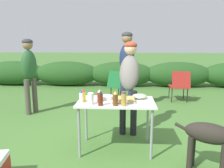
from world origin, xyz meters
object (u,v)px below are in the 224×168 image
(standing_person_in_gray_fleece, at_px, (127,61))
(dog, at_px, (213,137))
(standing_person_in_navy_coat, at_px, (29,68))
(plate_stack, at_px, (106,97))
(paper_cup_stack, at_px, (91,99))
(bbq_sauce_bottle, at_px, (100,99))
(food_tray, at_px, (124,100))
(mixing_bowl, at_px, (140,96))
(folding_table, at_px, (116,106))
(standing_person_in_dark_puffer, at_px, (129,76))
(beer_bottle, at_px, (115,99))
(camp_chair_near_hedge, at_px, (179,84))
(mayo_bottle, at_px, (81,97))
(camp_chair_green_behind_table, at_px, (119,84))
(ketchup_bottle, at_px, (99,96))
(spice_jar, at_px, (124,99))
(mustard_bottle, at_px, (83,96))

(standing_person_in_gray_fleece, relative_size, dog, 2.19)
(standing_person_in_navy_coat, bearing_deg, plate_stack, -103.62)
(paper_cup_stack, xyz_separation_m, bbq_sauce_bottle, (0.14, -0.05, 0.02))
(food_tray, relative_size, mixing_bowl, 1.49)
(folding_table, xyz_separation_m, food_tray, (0.12, -0.01, 0.10))
(food_tray, xyz_separation_m, standing_person_in_navy_coat, (-2.07, 1.57, 0.26))
(standing_person_in_dark_puffer, xyz_separation_m, dog, (0.97, -1.21, -0.52))
(beer_bottle, relative_size, standing_person_in_gray_fleece, 0.11)
(beer_bottle, bearing_deg, bbq_sauce_bottle, -177.12)
(standing_person_in_gray_fleece, bearing_deg, camp_chair_near_hedge, 37.38)
(mayo_bottle, distance_m, dog, 1.75)
(camp_chair_green_behind_table, bearing_deg, mayo_bottle, -69.40)
(camp_chair_near_hedge, bearing_deg, food_tray, -116.99)
(food_tray, height_order, camp_chair_near_hedge, camp_chair_near_hedge)
(mayo_bottle, bearing_deg, ketchup_bottle, 12.86)
(plate_stack, distance_m, standing_person_in_navy_coat, 2.31)
(standing_person_in_dark_puffer, distance_m, camp_chair_green_behind_table, 2.15)
(folding_table, distance_m, mayo_bottle, 0.52)
(folding_table, relative_size, beer_bottle, 5.47)
(standing_person_in_gray_fleece, bearing_deg, camp_chair_green_behind_table, 113.85)
(spice_jar, bearing_deg, mayo_bottle, 167.69)
(folding_table, height_order, camp_chair_green_behind_table, camp_chair_green_behind_table)
(dog, bearing_deg, ketchup_bottle, -82.48)
(spice_jar, distance_m, dog, 1.17)
(bbq_sauce_bottle, xyz_separation_m, standing_person_in_navy_coat, (-1.75, 1.79, 0.19))
(mixing_bowl, height_order, spice_jar, spice_jar)
(bbq_sauce_bottle, bearing_deg, dog, -13.28)
(mustard_bottle, height_order, spice_jar, spice_jar)
(mayo_bottle, distance_m, standing_person_in_navy_coat, 2.23)
(beer_bottle, bearing_deg, standing_person_in_dark_puffer, 76.84)
(bbq_sauce_bottle, xyz_separation_m, standing_person_in_dark_puffer, (0.40, 0.88, 0.16))
(standing_person_in_dark_puffer, bearing_deg, paper_cup_stack, -115.37)
(food_tray, distance_m, paper_cup_stack, 0.49)
(mayo_bottle, bearing_deg, camp_chair_green_behind_table, 80.94)
(camp_chair_near_hedge, bearing_deg, bbq_sauce_bottle, -119.84)
(standing_person_in_gray_fleece, bearing_deg, ketchup_bottle, -91.94)
(food_tray, relative_size, camp_chair_green_behind_table, 0.40)
(food_tray, relative_size, standing_person_in_gray_fleece, 0.18)
(mixing_bowl, distance_m, standing_person_in_navy_coat, 2.69)
(mixing_bowl, xyz_separation_m, dog, (0.83, -0.73, -0.30))
(mustard_bottle, xyz_separation_m, camp_chair_near_hedge, (2.04, 2.79, -0.36))
(mixing_bowl, distance_m, bbq_sauce_bottle, 0.69)
(bbq_sauce_bottle, relative_size, mustard_bottle, 1.15)
(bbq_sauce_bottle, bearing_deg, mustard_bottle, 144.03)
(folding_table, xyz_separation_m, spice_jar, (0.11, -0.24, 0.17))
(food_tray, xyz_separation_m, mustard_bottle, (-0.58, -0.03, 0.06))
(food_tray, xyz_separation_m, ketchup_bottle, (-0.35, -0.04, 0.06))
(spice_jar, bearing_deg, folding_table, 115.37)
(food_tray, bearing_deg, standing_person_in_dark_puffer, 82.74)
(mixing_bowl, distance_m, camp_chair_near_hedge, 2.87)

